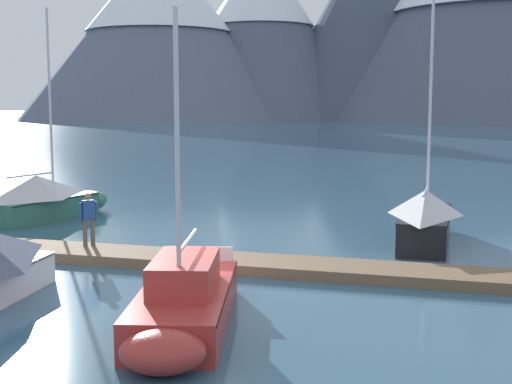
{
  "coord_description": "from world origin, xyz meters",
  "views": [
    {
      "loc": [
        6.0,
        -15.01,
        4.8
      ],
      "look_at": [
        0.0,
        6.0,
        2.0
      ],
      "focal_mm": 48.96,
      "sensor_mm": 36.0,
      "label": 1
    }
  ],
  "objects_px": {
    "sailboat_mid_dock_port": "(183,303)",
    "sailboat_nearest_berth": "(47,198)",
    "sailboat_mid_dock_starboard": "(426,217)",
    "person_on_dock": "(88,216)"
  },
  "relations": [
    {
      "from": "sailboat_mid_dock_port",
      "to": "person_on_dock",
      "type": "relative_size",
      "value": 3.94
    },
    {
      "from": "sailboat_nearest_berth",
      "to": "sailboat_mid_dock_starboard",
      "type": "distance_m",
      "value": 15.3
    },
    {
      "from": "sailboat_nearest_berth",
      "to": "sailboat_mid_dock_starboard",
      "type": "relative_size",
      "value": 0.97
    },
    {
      "from": "person_on_dock",
      "to": "sailboat_mid_dock_starboard",
      "type": "bearing_deg",
      "value": 25.81
    },
    {
      "from": "sailboat_mid_dock_port",
      "to": "person_on_dock",
      "type": "distance_m",
      "value": 8.22
    },
    {
      "from": "sailboat_nearest_berth",
      "to": "sailboat_mid_dock_port",
      "type": "bearing_deg",
      "value": -47.41
    },
    {
      "from": "sailboat_mid_dock_port",
      "to": "sailboat_nearest_berth",
      "type": "bearing_deg",
      "value": 132.59
    },
    {
      "from": "sailboat_mid_dock_port",
      "to": "sailboat_mid_dock_starboard",
      "type": "bearing_deg",
      "value": 67.25
    },
    {
      "from": "sailboat_mid_dock_port",
      "to": "person_on_dock",
      "type": "xyz_separation_m",
      "value": [
        -5.6,
        5.99,
        0.68
      ]
    },
    {
      "from": "sailboat_mid_dock_port",
      "to": "sailboat_mid_dock_starboard",
      "type": "relative_size",
      "value": 0.75
    }
  ]
}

